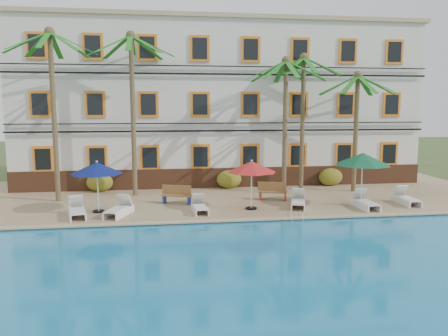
{
  "coord_description": "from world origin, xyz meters",
  "views": [
    {
      "loc": [
        -3.63,
        -18.91,
        5.11
      ],
      "look_at": [
        -0.62,
        3.0,
        2.0
      ],
      "focal_mm": 35.0,
      "sensor_mm": 36.0,
      "label": 1
    }
  ],
  "objects": [
    {
      "name": "pool_deck",
      "position": [
        0.0,
        5.0,
        0.12
      ],
      "size": [
        30.0,
        12.0,
        0.25
      ],
      "primitive_type": "cube",
      "color": "tan",
      "rests_on": "ground"
    },
    {
      "name": "lounger_c",
      "position": [
        -2.06,
        0.88,
        0.51
      ],
      "size": [
        0.73,
        1.76,
        0.82
      ],
      "color": "white",
      "rests_on": "pool_deck"
    },
    {
      "name": "hotel_building",
      "position": [
        0.0,
        9.98,
        5.37
      ],
      "size": [
        25.4,
        6.44,
        10.22
      ],
      "color": "silver",
      "rests_on": "pool_deck"
    },
    {
      "name": "swimming_pool",
      "position": [
        0.0,
        -7.0,
        0.1
      ],
      "size": [
        26.0,
        12.0,
        0.2
      ],
      "primitive_type": "cube",
      "color": "#1677AB",
      "rests_on": "ground"
    },
    {
      "name": "bench_left",
      "position": [
        -3.04,
        2.85,
        0.72
      ],
      "size": [
        1.57,
        0.92,
        0.93
      ],
      "color": "olive",
      "rests_on": "pool_deck"
    },
    {
      "name": "shrub_left",
      "position": [
        -7.37,
        6.6,
        0.8
      ],
      "size": [
        1.5,
        0.9,
        1.1
      ],
      "primitive_type": "ellipsoid",
      "color": "#2B5317",
      "rests_on": "pool_deck"
    },
    {
      "name": "bench_right",
      "position": [
        1.98,
        3.06,
        0.72
      ],
      "size": [
        1.57,
        0.92,
        0.93
      ],
      "color": "olive",
      "rests_on": "pool_deck"
    },
    {
      "name": "shrub_right",
      "position": [
        6.54,
        6.6,
        0.8
      ],
      "size": [
        1.5,
        0.9,
        1.1
      ],
      "primitive_type": "ellipsoid",
      "color": "#2B5317",
      "rests_on": "pool_deck"
    },
    {
      "name": "palm_b",
      "position": [
        -5.28,
        5.29,
        5.89
      ],
      "size": [
        4.53,
        4.53,
        8.85
      ],
      "color": "brown",
      "rests_on": "pool_deck"
    },
    {
      "name": "ground",
      "position": [
        0.0,
        0.0,
        0.0
      ],
      "size": [
        100.0,
        100.0,
        0.0
      ],
      "primitive_type": "plane",
      "color": "#384C23",
      "rests_on": "ground"
    },
    {
      "name": "lounger_b",
      "position": [
        -5.71,
        0.78,
        0.54
      ],
      "size": [
        1.28,
        2.0,
        0.89
      ],
      "color": "white",
      "rests_on": "pool_deck"
    },
    {
      "name": "lounger_a",
      "position": [
        -7.54,
        0.74,
        0.54
      ],
      "size": [
        1.12,
        2.02,
        0.9
      ],
      "color": "white",
      "rests_on": "pool_deck"
    },
    {
      "name": "palm_c",
      "position": [
        3.06,
        4.81,
        5.18
      ],
      "size": [
        4.53,
        4.53,
        7.61
      ],
      "color": "brown",
      "rests_on": "pool_deck"
    },
    {
      "name": "palm_e",
      "position": [
        7.22,
        4.77,
        4.74
      ],
      "size": [
        4.53,
        4.53,
        6.86
      ],
      "color": "brown",
      "rests_on": "pool_deck"
    },
    {
      "name": "umbrella_red",
      "position": [
        0.44,
        1.15,
        2.28
      ],
      "size": [
        2.38,
        2.38,
        2.39
      ],
      "color": "black",
      "rests_on": "pool_deck"
    },
    {
      "name": "palm_d",
      "position": [
        4.41,
        5.86,
        5.36
      ],
      "size": [
        4.53,
        4.53,
        7.93
      ],
      "color": "brown",
      "rests_on": "pool_deck"
    },
    {
      "name": "palm_a",
      "position": [
        -9.15,
        4.29,
        5.85
      ],
      "size": [
        4.53,
        4.53,
        8.78
      ],
      "color": "brown",
      "rests_on": "pool_deck"
    },
    {
      "name": "pool_ladder",
      "position": [
        1.96,
        -1.0,
        0.25
      ],
      "size": [
        0.54,
        0.74,
        0.74
      ],
      "color": "silver",
      "rests_on": "ground"
    },
    {
      "name": "umbrella_green",
      "position": [
        5.95,
        1.1,
        2.56
      ],
      "size": [
        2.71,
        2.71,
        2.71
      ],
      "color": "black",
      "rests_on": "pool_deck"
    },
    {
      "name": "lounger_e",
      "position": [
        5.93,
        0.61,
        0.54
      ],
      "size": [
        0.71,
        1.9,
        0.89
      ],
      "color": "white",
      "rests_on": "pool_deck"
    },
    {
      "name": "pool_coping",
      "position": [
        0.0,
        -0.9,
        0.28
      ],
      "size": [
        30.0,
        0.35,
        0.06
      ],
      "primitive_type": "cube",
      "color": "tan",
      "rests_on": "pool_deck"
    },
    {
      "name": "shrub_mid",
      "position": [
        0.18,
        6.6,
        0.8
      ],
      "size": [
        1.5,
        0.9,
        1.1
      ],
      "primitive_type": "ellipsoid",
      "color": "#2B5317",
      "rests_on": "pool_deck"
    },
    {
      "name": "lounger_d",
      "position": [
        2.79,
        1.24,
        0.53
      ],
      "size": [
        1.2,
        1.95,
        0.87
      ],
      "color": "white",
      "rests_on": "pool_deck"
    },
    {
      "name": "umbrella_blue",
      "position": [
        -6.72,
        1.52,
        2.31
      ],
      "size": [
        2.41,
        2.41,
        2.41
      ],
      "color": "black",
      "rests_on": "pool_deck"
    },
    {
      "name": "lounger_f",
      "position": [
        8.38,
        1.17,
        0.54
      ],
      "size": [
        0.74,
        1.9,
        0.89
      ],
      "color": "white",
      "rests_on": "pool_deck"
    }
  ]
}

